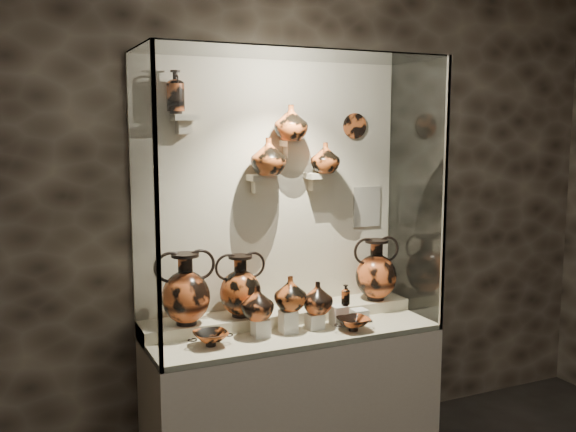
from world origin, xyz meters
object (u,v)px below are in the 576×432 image
object	(u,v)px
kylix_right	(353,323)
ovoid_vase_a	(268,156)
amphora_right	(376,269)
jug_b	(290,293)
ovoid_vase_b	(291,123)
lekythos_small	(345,294)
lekythos_tall	(175,89)
amphora_mid	(240,286)
jug_a	(257,303)
kylix_left	(211,337)
jug_c	(317,298)
ovoid_vase_c	(325,158)
amphora_left	(186,289)

from	to	relation	value
kylix_right	ovoid_vase_a	xyz separation A→B (m)	(-0.38, 0.36, 0.95)
amphora_right	kylix_right	size ratio (longest dim) A/B	1.67
jug_b	ovoid_vase_b	bearing A→B (deg)	40.42
lekythos_small	lekythos_tall	world-z (taller)	lekythos_tall
amphora_mid	lekythos_small	xyz separation A→B (m)	(0.58, -0.21, -0.06)
jug_a	kylix_left	size ratio (longest dim) A/B	0.81
jug_c	kylix_left	size ratio (longest dim) A/B	0.78
amphora_mid	ovoid_vase_c	distance (m)	0.93
lekythos_small	jug_c	bearing A→B (deg)	170.23
kylix_right	ovoid_vase_c	distance (m)	1.01
ovoid_vase_a	jug_b	bearing A→B (deg)	-92.40
amphora_right	jug_b	world-z (taller)	amphora_right
ovoid_vase_c	jug_b	bearing A→B (deg)	-158.00
kylix_right	lekythos_tall	xyz separation A→B (m)	(-0.91, 0.41, 1.33)
ovoid_vase_b	jug_c	bearing A→B (deg)	-76.53
jug_c	lekythos_small	distance (m)	0.18
amphora_left	kylix_left	world-z (taller)	amphora_left
jug_c	lekythos_tall	size ratio (longest dim) A/B	0.70
lekythos_tall	ovoid_vase_b	world-z (taller)	lekythos_tall
ovoid_vase_c	jug_c	bearing A→B (deg)	-138.08
amphora_right	ovoid_vase_b	world-z (taller)	ovoid_vase_b
jug_a	kylix_right	world-z (taller)	jug_a
amphora_right	jug_c	distance (m)	0.55
amphora_mid	jug_c	world-z (taller)	amphora_mid
amphora_left	jug_b	distance (m)	0.59
jug_b	lekythos_tall	distance (m)	1.31
amphora_right	ovoid_vase_c	xyz separation A→B (m)	(-0.34, 0.07, 0.71)
jug_b	ovoid_vase_a	xyz separation A→B (m)	(-0.04, 0.23, 0.77)
kylix_right	lekythos_tall	distance (m)	1.66
amphora_right	lekythos_tall	bearing A→B (deg)	153.49
kylix_right	kylix_left	bearing A→B (deg)	155.22
jug_c	kylix_left	xyz separation A→B (m)	(-0.66, -0.04, -0.14)
jug_b	kylix_left	bearing A→B (deg)	160.81
lekythos_small	kylix_right	bearing A→B (deg)	-100.07
jug_b	ovoid_vase_b	distance (m)	1.00
jug_c	ovoid_vase_b	distance (m)	1.04
amphora_right	kylix_left	bearing A→B (deg)	168.80
jug_b	kylix_left	size ratio (longest dim) A/B	0.82
jug_a	lekythos_tall	xyz separation A→B (m)	(-0.36, 0.28, 1.18)
kylix_left	kylix_right	bearing A→B (deg)	-12.82
jug_b	ovoid_vase_c	bearing A→B (deg)	10.76
jug_a	jug_c	world-z (taller)	jug_a
jug_b	lekythos_small	distance (m)	0.35
amphora_left	ovoid_vase_a	world-z (taller)	ovoid_vase_a
jug_c	ovoid_vase_a	distance (m)	0.87
ovoid_vase_c	amphora_left	bearing A→B (deg)	171.57
amphora_right	ovoid_vase_a	size ratio (longest dim) A/B	1.80
jug_b	lekythos_tall	xyz separation A→B (m)	(-0.57, 0.28, 1.14)
kylix_left	ovoid_vase_b	size ratio (longest dim) A/B	1.14
amphora_mid	jug_c	bearing A→B (deg)	-42.07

